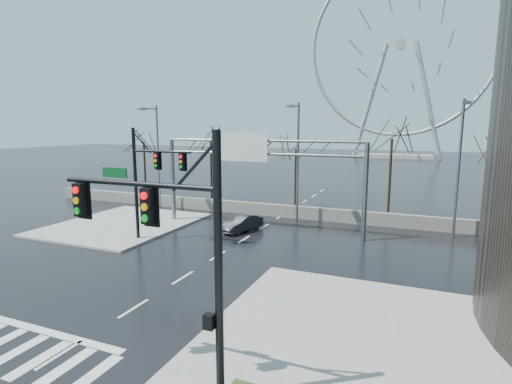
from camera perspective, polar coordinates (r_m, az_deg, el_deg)
The scene contains 17 objects.
ground at distance 19.46m, azimuth -17.07°, elevation -15.61°, with size 260.00×260.00×0.00m, color black.
sidewalk_right_ext at distance 17.43m, azimuth 15.78°, elevation -18.36°, with size 12.00×10.00×0.15m, color gray.
sidewalk_far at distance 34.90m, azimuth -18.47°, elevation -4.39°, with size 10.00×12.00×0.15m, color gray.
barrier_wall at distance 36.14m, azimuth 3.51°, elevation -2.68°, with size 52.00×0.50×1.10m, color slate.
signal_mast_near at distance 11.80m, azimuth -11.39°, elevation -6.61°, with size 5.52×0.41×8.00m.
signal_mast_far at distance 28.54m, azimuth -15.17°, elevation 2.50°, with size 4.72×0.41×8.00m.
sign_gantry at distance 30.91m, azimuth -0.15°, elevation 3.98°, with size 16.36×0.40×7.60m.
streetlight_left at distance 39.45m, azimuth -14.12°, elevation 5.90°, with size 0.50×2.55×10.00m.
streetlight_mid at distance 33.05m, azimuth 5.84°, elevation 5.51°, with size 0.50×2.55×10.00m.
streetlight_right at distance 31.73m, azimuth 27.11°, elevation 4.38°, with size 0.50×2.55×10.00m.
tree_far_left at distance 47.74m, azimuth -15.71°, elevation 6.01°, with size 3.50×3.50×7.00m.
tree_left at distance 42.29m, azimuth -6.48°, elevation 6.45°, with size 3.75×3.75×7.50m.
tree_center at distance 39.73m, azimuth 5.72°, elevation 5.12°, with size 3.25×3.25×6.50m.
tree_right at distance 37.04m, azimuth 18.79°, elevation 5.99°, with size 3.90×3.90×7.80m.
tree_far_right at distance 37.89m, azimuth 30.95°, elevation 4.00°, with size 3.40×3.40×6.80m.
ferris_wheel at distance 110.09m, azimuth 19.99°, elevation 18.26°, with size 45.00×6.00×50.91m.
car at distance 31.15m, azimuth -2.06°, elevation -4.49°, with size 1.32×3.78×1.24m, color black.
Camera 1 is at (11.56, -13.40, 8.08)m, focal length 28.00 mm.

